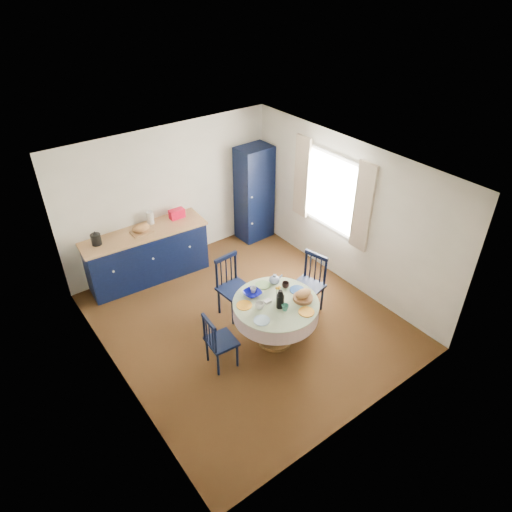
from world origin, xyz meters
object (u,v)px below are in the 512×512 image
(dining_table, at_px, (276,309))
(mug_d, at_px, (253,290))
(pantry_cabinet, at_px, (254,194))
(chair_far, at_px, (233,286))
(chair_left, at_px, (219,341))
(mug_a, at_px, (260,306))
(chair_right, at_px, (309,284))
(mug_b, at_px, (285,308))
(mug_c, at_px, (286,285))
(cobalt_bowl, at_px, (252,293))
(kitchen_counter, at_px, (147,254))

(dining_table, relative_size, mug_d, 13.43)
(pantry_cabinet, bearing_deg, chair_far, -136.74)
(chair_left, distance_m, mug_a, 0.72)
(mug_a, bearing_deg, dining_table, -6.83)
(chair_right, height_order, mug_b, chair_right)
(chair_far, height_order, mug_c, chair_far)
(mug_d, bearing_deg, cobalt_bowl, -138.22)
(kitchen_counter, distance_m, mug_d, 2.31)
(chair_left, height_order, cobalt_bowl, chair_left)
(chair_right, bearing_deg, mug_a, -92.92)
(pantry_cabinet, distance_m, chair_right, 2.47)
(pantry_cabinet, relative_size, mug_a, 15.03)
(dining_table, relative_size, mug_b, 12.07)
(kitchen_counter, height_order, cobalt_bowl, kitchen_counter)
(cobalt_bowl, bearing_deg, kitchen_counter, 105.15)
(kitchen_counter, xyz_separation_m, cobalt_bowl, (0.61, -2.24, 0.28))
(mug_b, distance_m, mug_d, 0.58)
(chair_left, relative_size, mug_b, 8.70)
(mug_c, xyz_separation_m, cobalt_bowl, (-0.49, 0.14, -0.01))
(dining_table, distance_m, mug_d, 0.42)
(chair_right, bearing_deg, mug_d, -110.52)
(dining_table, height_order, chair_far, dining_table)
(pantry_cabinet, distance_m, chair_left, 3.53)
(pantry_cabinet, height_order, cobalt_bowl, pantry_cabinet)
(kitchen_counter, height_order, dining_table, kitchen_counter)
(pantry_cabinet, relative_size, chair_left, 2.13)
(mug_d, bearing_deg, mug_a, -112.53)
(dining_table, relative_size, chair_left, 1.39)
(chair_left, relative_size, chair_far, 0.87)
(dining_table, xyz_separation_m, mug_b, (-0.02, -0.20, 0.17))
(mug_c, height_order, cobalt_bowl, mug_c)
(chair_right, xyz_separation_m, mug_c, (-0.55, -0.07, 0.27))
(pantry_cabinet, bearing_deg, mug_c, -119.03)
(mug_d, bearing_deg, chair_far, 90.19)
(kitchen_counter, distance_m, mug_b, 2.89)
(dining_table, bearing_deg, mug_b, -94.30)
(mug_a, bearing_deg, pantry_cabinet, 54.86)
(chair_far, distance_m, cobalt_bowl, 0.63)
(dining_table, xyz_separation_m, chair_right, (0.86, 0.25, -0.11))
(kitchen_counter, xyz_separation_m, mug_b, (0.77, -2.77, 0.30))
(chair_far, bearing_deg, mug_c, -62.59)
(cobalt_bowl, bearing_deg, mug_d, 41.78)
(kitchen_counter, bearing_deg, chair_right, -50.65)
(mug_d, height_order, cobalt_bowl, mug_d)
(mug_a, bearing_deg, cobalt_bowl, 72.52)
(cobalt_bowl, bearing_deg, chair_far, 85.54)
(kitchen_counter, relative_size, pantry_cabinet, 1.14)
(kitchen_counter, distance_m, chair_left, 2.48)
(mug_d, bearing_deg, chair_left, -160.66)
(pantry_cabinet, height_order, mug_c, pantry_cabinet)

